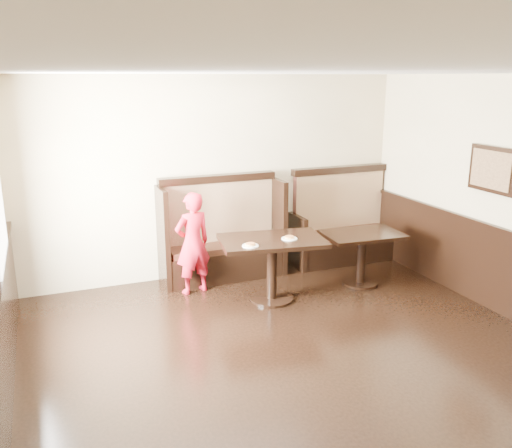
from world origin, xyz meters
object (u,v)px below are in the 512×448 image
booth_neighbor (342,230)px  child (193,243)px  booth_main (222,241)px  table_main (272,253)px  table_neighbor (362,246)px

booth_neighbor → child: booth_neighbor is taller
booth_main → table_main: booth_main is taller
booth_neighbor → table_neighbor: bearing=-105.4°
table_neighbor → child: bearing=169.8°
booth_main → table_neighbor: bearing=-30.4°
child → table_neighbor: bearing=152.5°
booth_neighbor → table_neighbor: (-0.27, -0.98, 0.06)m
booth_main → child: booth_main is taller
table_main → table_neighbor: table_main is taller
table_main → table_neighbor: size_ratio=1.27×
booth_main → table_main: 1.10m
table_main → booth_neighbor: bearing=41.7°
table_main → child: (-0.85, 0.63, 0.05)m
child → table_main: bearing=130.2°
booth_neighbor → child: (-2.48, -0.42, 0.20)m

